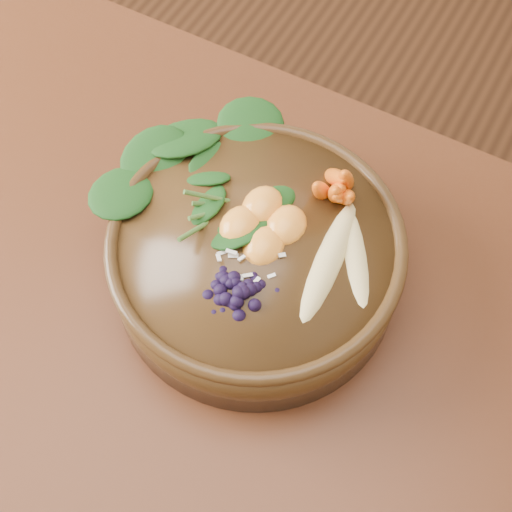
{
  "coord_description": "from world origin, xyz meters",
  "views": [
    {
      "loc": [
        0.39,
        -0.21,
        1.5
      ],
      "look_at": [
        0.2,
        0.14,
        0.8
      ],
      "focal_mm": 50.0,
      "sensor_mm": 36.0,
      "label": 1
    }
  ],
  "objects_px": {
    "kale_heap": "(229,167)",
    "blueberry_pile": "(240,285)",
    "stoneware_bowl": "(256,260)",
    "banana_halves": "(344,251)",
    "dining_table": "(73,330)",
    "carrot_cluster": "(331,164)",
    "mandarin_cluster": "(263,217)"
  },
  "relations": [
    {
      "from": "stoneware_bowl",
      "to": "blueberry_pile",
      "type": "bearing_deg",
      "value": -74.46
    },
    {
      "from": "mandarin_cluster",
      "to": "blueberry_pile",
      "type": "xyz_separation_m",
      "value": [
        0.02,
        -0.09,
        0.0
      ]
    },
    {
      "from": "mandarin_cluster",
      "to": "stoneware_bowl",
      "type": "bearing_deg",
      "value": -83.67
    },
    {
      "from": "dining_table",
      "to": "blueberry_pile",
      "type": "bearing_deg",
      "value": 18.4
    },
    {
      "from": "blueberry_pile",
      "to": "carrot_cluster",
      "type": "bearing_deg",
      "value": 83.12
    },
    {
      "from": "kale_heap",
      "to": "mandarin_cluster",
      "type": "height_order",
      "value": "kale_heap"
    },
    {
      "from": "stoneware_bowl",
      "to": "banana_halves",
      "type": "xyz_separation_m",
      "value": [
        0.09,
        0.03,
        0.06
      ]
    },
    {
      "from": "carrot_cluster",
      "to": "blueberry_pile",
      "type": "distance_m",
      "value": 0.17
    },
    {
      "from": "carrot_cluster",
      "to": "blueberry_pile",
      "type": "bearing_deg",
      "value": -109.55
    },
    {
      "from": "dining_table",
      "to": "stoneware_bowl",
      "type": "xyz_separation_m",
      "value": [
        0.2,
        0.14,
        0.14
      ]
    },
    {
      "from": "carrot_cluster",
      "to": "blueberry_pile",
      "type": "relative_size",
      "value": 0.6
    },
    {
      "from": "banana_halves",
      "to": "mandarin_cluster",
      "type": "distance_m",
      "value": 0.09
    },
    {
      "from": "dining_table",
      "to": "carrot_cluster",
      "type": "distance_m",
      "value": 0.4
    },
    {
      "from": "dining_table",
      "to": "kale_heap",
      "type": "distance_m",
      "value": 0.31
    },
    {
      "from": "dining_table",
      "to": "kale_heap",
      "type": "xyz_separation_m",
      "value": [
        0.13,
        0.19,
        0.21
      ]
    },
    {
      "from": "kale_heap",
      "to": "mandarin_cluster",
      "type": "distance_m",
      "value": 0.07
    },
    {
      "from": "stoneware_bowl",
      "to": "banana_halves",
      "type": "height_order",
      "value": "banana_halves"
    },
    {
      "from": "stoneware_bowl",
      "to": "kale_heap",
      "type": "xyz_separation_m",
      "value": [
        -0.06,
        0.06,
        0.07
      ]
    },
    {
      "from": "kale_heap",
      "to": "blueberry_pile",
      "type": "bearing_deg",
      "value": -55.53
    },
    {
      "from": "blueberry_pile",
      "to": "kale_heap",
      "type": "bearing_deg",
      "value": 124.47
    },
    {
      "from": "dining_table",
      "to": "blueberry_pile",
      "type": "relative_size",
      "value": 10.5
    },
    {
      "from": "stoneware_bowl",
      "to": "mandarin_cluster",
      "type": "relative_size",
      "value": 3.15
    },
    {
      "from": "carrot_cluster",
      "to": "banana_halves",
      "type": "relative_size",
      "value": 0.49
    },
    {
      "from": "blueberry_pile",
      "to": "dining_table",
      "type": "bearing_deg",
      "value": -161.6
    },
    {
      "from": "dining_table",
      "to": "mandarin_cluster",
      "type": "relative_size",
      "value": 15.3
    },
    {
      "from": "kale_heap",
      "to": "mandarin_cluster",
      "type": "bearing_deg",
      "value": -29.11
    },
    {
      "from": "banana_halves",
      "to": "stoneware_bowl",
      "type": "bearing_deg",
      "value": -177.26
    },
    {
      "from": "kale_heap",
      "to": "banana_halves",
      "type": "bearing_deg",
      "value": -10.87
    },
    {
      "from": "dining_table",
      "to": "mandarin_cluster",
      "type": "xyz_separation_m",
      "value": [
        0.19,
        0.16,
        0.2
      ]
    },
    {
      "from": "kale_heap",
      "to": "carrot_cluster",
      "type": "xyz_separation_m",
      "value": [
        0.1,
        0.04,
        0.02
      ]
    },
    {
      "from": "kale_heap",
      "to": "banana_halves",
      "type": "distance_m",
      "value": 0.16
    },
    {
      "from": "banana_halves",
      "to": "mandarin_cluster",
      "type": "relative_size",
      "value": 1.78
    }
  ]
}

